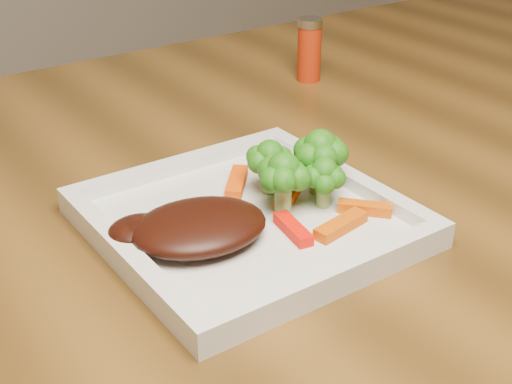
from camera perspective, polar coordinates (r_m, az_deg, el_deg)
dining_table at (r=1.15m, az=8.83°, el=-11.60°), size 1.60×0.90×0.75m
plate at (r=0.68m, az=-0.69°, el=-2.53°), size 0.27×0.27×0.01m
steak at (r=0.64m, az=-4.57°, el=-2.78°), size 0.14×0.12×0.03m
broccoli_0 at (r=0.71m, az=1.11°, el=2.53°), size 0.06×0.06×0.07m
broccoli_1 at (r=0.71m, az=5.10°, el=2.34°), size 0.07×0.07×0.06m
broccoli_2 at (r=0.69m, az=5.47°, el=1.07°), size 0.06×0.06×0.06m
broccoli_3 at (r=0.67m, az=2.20°, el=0.70°), size 0.06×0.06×0.06m
carrot_0 at (r=0.66m, az=6.81°, el=-2.65°), size 0.06×0.03×0.01m
carrot_1 at (r=0.69m, az=8.70°, el=-1.26°), size 0.05×0.05×0.01m
carrot_2 at (r=0.65m, az=2.98°, el=-2.96°), size 0.02×0.05×0.01m
carrot_4 at (r=0.73m, az=-1.55°, el=0.81°), size 0.05×0.06×0.01m
carrot_6 at (r=0.71m, az=2.67°, el=-0.22°), size 0.05×0.04×0.01m
spice_shaker at (r=1.06m, az=4.29°, el=11.28°), size 0.04×0.04×0.09m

